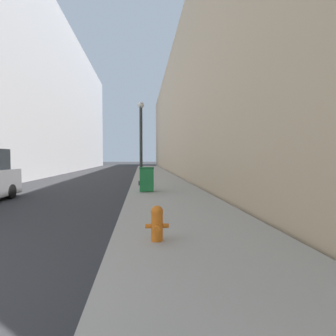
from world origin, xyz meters
name	(u,v)px	position (x,y,z in m)	size (l,w,h in m)	color
sidewalk_right	(157,179)	(5.45, 18.00, 0.07)	(3.79, 60.00, 0.14)	#9E998E
building_left_glass	(0,89)	(-10.26, 26.00, 8.79)	(12.00, 60.00, 17.58)	#BCBCC1
building_right_stone	(224,113)	(13.45, 26.00, 6.73)	(12.00, 60.00, 13.46)	tan
fire_hydrant	(157,222)	(4.51, 2.39, 0.52)	(0.48, 0.36, 0.71)	orange
trash_bin	(147,179)	(4.44, 10.03, 0.76)	(0.69, 0.69, 1.20)	#1E7538
lamppost	(141,142)	(4.18, 12.93, 2.74)	(0.37, 0.37, 4.97)	#2D332D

